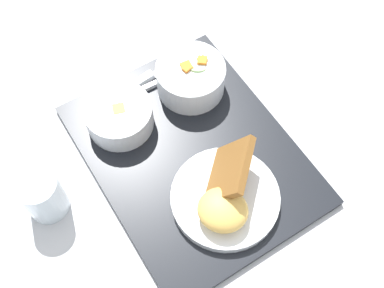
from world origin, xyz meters
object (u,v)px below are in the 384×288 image
(plate_main, at_px, (223,198))
(glass_water, at_px, (44,196))
(bowl_salad, at_px, (191,76))
(knife, at_px, (148,78))
(spoon, at_px, (157,83))
(bowl_soup, at_px, (119,115))

(plate_main, height_order, glass_water, plate_main)
(bowl_salad, relative_size, knife, 0.71)
(knife, height_order, spoon, knife)
(bowl_soup, height_order, glass_water, glass_water)
(bowl_soup, xyz_separation_m, spoon, (-0.04, 0.09, -0.02))
(bowl_soup, distance_m, plate_main, 0.23)
(knife, relative_size, glass_water, 1.97)
(bowl_soup, distance_m, knife, 0.10)
(bowl_soup, height_order, knife, bowl_soup)
(bowl_salad, relative_size, spoon, 0.75)
(plate_main, relative_size, spoon, 1.06)
(plate_main, distance_m, spoon, 0.26)
(plate_main, height_order, spoon, plate_main)
(bowl_soup, relative_size, glass_water, 1.32)
(plate_main, distance_m, knife, 0.27)
(bowl_salad, distance_m, glass_water, 0.32)
(bowl_salad, distance_m, bowl_soup, 0.14)
(bowl_soup, bearing_deg, plate_main, 17.61)
(glass_water, bearing_deg, spoon, 112.69)
(bowl_soup, height_order, plate_main, plate_main)
(knife, bearing_deg, spoon, -70.94)
(bowl_salad, bearing_deg, bowl_soup, -89.49)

